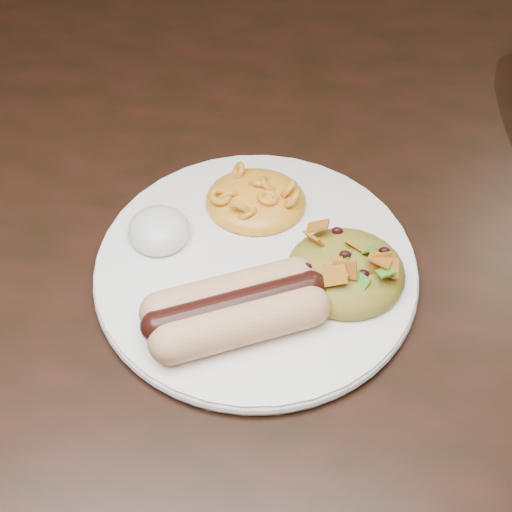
{
  "coord_description": "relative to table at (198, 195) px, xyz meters",
  "views": [
    {
      "loc": [
        0.1,
        -0.56,
        1.23
      ],
      "look_at": [
        0.07,
        -0.17,
        0.77
      ],
      "focal_mm": 55.0,
      "sensor_mm": 36.0,
      "label": 1
    }
  ],
  "objects": [
    {
      "name": "sour_cream",
      "position": [
        -0.01,
        -0.15,
        0.12
      ],
      "size": [
        0.06,
        0.06,
        0.03
      ],
      "primitive_type": "ellipsoid",
      "rotation": [
        0.0,
        0.0,
        -0.29
      ],
      "color": "white",
      "rests_on": "plate"
    },
    {
      "name": "plate",
      "position": [
        0.07,
        -0.17,
        0.1
      ],
      "size": [
        0.27,
        0.27,
        0.01
      ],
      "primitive_type": "cylinder",
      "rotation": [
        0.0,
        0.0,
        -0.08
      ],
      "color": "white",
      "rests_on": "table"
    },
    {
      "name": "mac_and_cheese",
      "position": [
        0.07,
        -0.11,
        0.12
      ],
      "size": [
        0.1,
        0.1,
        0.03
      ],
      "primitive_type": "ellipsoid",
      "rotation": [
        0.0,
        0.0,
        0.32
      ],
      "color": "#FEB33B",
      "rests_on": "plate"
    },
    {
      "name": "hotdog",
      "position": [
        0.06,
        -0.23,
        0.12
      ],
      "size": [
        0.12,
        0.1,
        0.03
      ],
      "rotation": [
        0.0,
        0.0,
        0.39
      ],
      "color": "beige",
      "rests_on": "plate"
    },
    {
      "name": "floor",
      "position": [
        0.0,
        0.0,
        -0.66
      ],
      "size": [
        4.0,
        4.0,
        0.0
      ],
      "primitive_type": "plane",
      "color": "#3F210C",
      "rests_on": "ground"
    },
    {
      "name": "taco_salad",
      "position": [
        0.14,
        -0.18,
        0.12
      ],
      "size": [
        0.09,
        0.09,
        0.04
      ],
      "rotation": [
        0.0,
        0.0,
        -0.32
      ],
      "color": "gold",
      "rests_on": "plate"
    },
    {
      "name": "table",
      "position": [
        0.0,
        0.0,
        0.0
      ],
      "size": [
        1.6,
        0.9,
        0.75
      ],
      "color": "black",
      "rests_on": "floor"
    }
  ]
}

